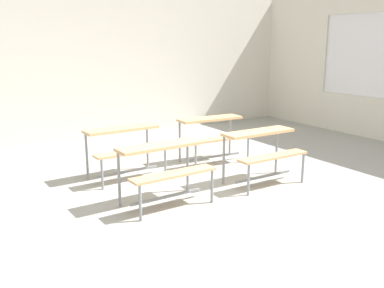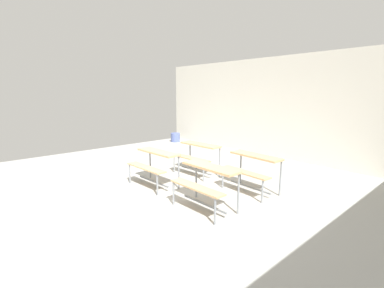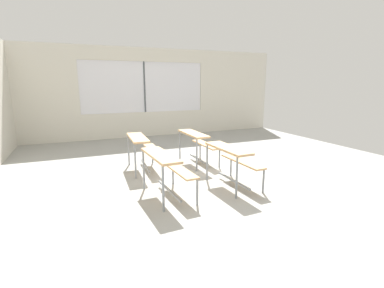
% 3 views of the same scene
% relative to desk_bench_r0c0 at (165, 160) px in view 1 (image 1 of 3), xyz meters
% --- Properties ---
extents(ground, '(10.00, 9.00, 0.05)m').
position_rel_desk_bench_r0c0_xyz_m(ground, '(0.46, -0.24, -0.59)').
color(ground, '#9E9E99').
extents(wall_back, '(10.00, 0.12, 3.00)m').
position_rel_desk_bench_r0c0_xyz_m(wall_back, '(0.46, 4.26, 0.94)').
color(wall_back, silver).
rests_on(wall_back, ground).
extents(desk_bench_r0c0, '(1.12, 0.64, 0.74)m').
position_rel_desk_bench_r0c0_xyz_m(desk_bench_r0c0, '(0.00, 0.00, 0.00)').
color(desk_bench_r0c0, tan).
rests_on(desk_bench_r0c0, ground).
extents(desk_bench_r0c1, '(1.11, 0.60, 0.74)m').
position_rel_desk_bench_r0c0_xyz_m(desk_bench_r0c1, '(1.56, -0.01, 0.00)').
color(desk_bench_r0c1, tan).
rests_on(desk_bench_r0c1, ground).
extents(desk_bench_r1c0, '(1.13, 0.64, 0.74)m').
position_rel_desk_bench_r0c0_xyz_m(desk_bench_r1c0, '(0.00, 1.23, 0.00)').
color(desk_bench_r1c0, tan).
rests_on(desk_bench_r1c0, ground).
extents(desk_bench_r1c1, '(1.13, 0.65, 0.74)m').
position_rel_desk_bench_r0c0_xyz_m(desk_bench_r1c1, '(1.58, 1.26, 0.00)').
color(desk_bench_r1c1, tan).
rests_on(desk_bench_r1c1, ground).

